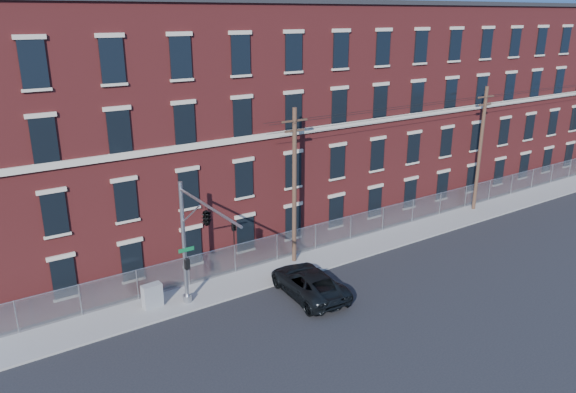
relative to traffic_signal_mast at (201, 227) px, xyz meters
The scene contains 10 objects.
ground 8.35m from the traffic_signal_mast, 19.98° to the right, with size 140.00×140.00×0.00m, color black.
sidewalk 18.98m from the traffic_signal_mast, ahead, with size 65.00×3.00×0.12m, color gray.
mill_building 21.67m from the traffic_signal_mast, 33.14° to the left, with size 55.30×14.32×16.30m.
chain_link_fence 18.97m from the traffic_signal_mast, 12.89° to the left, with size 59.06×0.06×1.85m.
traffic_signal_mast is the anchor object (origin of this frame).
utility_pole_near 8.70m from the traffic_signal_mast, 23.14° to the left, with size 1.80×0.28×10.00m.
utility_pole_mid 26.22m from the traffic_signal_mast, ahead, with size 1.80×0.28×10.00m.
overhead_wires 26.49m from the traffic_signal_mast, ahead, with size 40.00×0.62×0.62m.
pickup_truck 7.75m from the traffic_signal_mast, ahead, with size 2.62×5.69×1.58m, color black.
utility_cabinet 5.72m from the traffic_signal_mast, 122.24° to the left, with size 1.07×0.53×1.33m, color gray.
Camera 1 is at (-16.59, -21.31, 15.42)m, focal length 34.29 mm.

